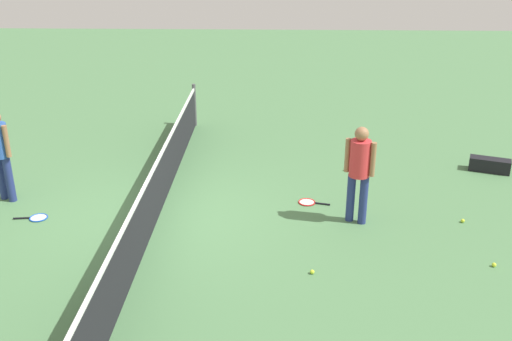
{
  "coord_description": "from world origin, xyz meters",
  "views": [
    {
      "loc": [
        -8.93,
        -1.98,
        4.64
      ],
      "look_at": [
        -0.05,
        -1.7,
        0.9
      ],
      "focal_mm": 40.53,
      "sensor_mm": 36.0,
      "label": 1
    }
  ],
  "objects_px": {
    "player_near_side": "(359,167)",
    "player_far_side": "(0,148)",
    "tennis_ball_near_player": "(346,169)",
    "tennis_ball_midcourt": "(463,221)",
    "tennis_racket_near_player": "(308,202)",
    "equipment_bag": "(488,165)",
    "tennis_ball_by_net": "(312,272)",
    "tennis_racket_far_player": "(37,218)",
    "tennis_ball_baseline": "(494,265)"
  },
  "relations": [
    {
      "from": "player_near_side",
      "to": "tennis_ball_near_player",
      "type": "relative_size",
      "value": 25.76
    },
    {
      "from": "player_far_side",
      "to": "tennis_racket_far_player",
      "type": "xyz_separation_m",
      "value": [
        -0.73,
        -0.8,
        -1.0
      ]
    },
    {
      "from": "tennis_ball_midcourt",
      "to": "tennis_racket_near_player",
      "type": "bearing_deg",
      "value": 75.32
    },
    {
      "from": "tennis_ball_by_net",
      "to": "player_near_side",
      "type": "bearing_deg",
      "value": -26.81
    },
    {
      "from": "player_near_side",
      "to": "equipment_bag",
      "type": "distance_m",
      "value": 3.89
    },
    {
      "from": "tennis_ball_baseline",
      "to": "tennis_ball_near_player",
      "type": "bearing_deg",
      "value": 26.27
    },
    {
      "from": "player_far_side",
      "to": "tennis_ball_baseline",
      "type": "height_order",
      "value": "player_far_side"
    },
    {
      "from": "equipment_bag",
      "to": "tennis_ball_by_net",
      "type": "bearing_deg",
      "value": 135.96
    },
    {
      "from": "tennis_racket_near_player",
      "to": "tennis_ball_midcourt",
      "type": "height_order",
      "value": "tennis_ball_midcourt"
    },
    {
      "from": "player_far_side",
      "to": "tennis_racket_far_player",
      "type": "distance_m",
      "value": 1.47
    },
    {
      "from": "player_near_side",
      "to": "tennis_racket_far_player",
      "type": "xyz_separation_m",
      "value": [
        -0.06,
        5.49,
        -1.0
      ]
    },
    {
      "from": "player_far_side",
      "to": "tennis_racket_near_player",
      "type": "height_order",
      "value": "player_far_side"
    },
    {
      "from": "tennis_racket_near_player",
      "to": "tennis_ball_midcourt",
      "type": "xyz_separation_m",
      "value": [
        -0.68,
        -2.59,
        0.02
      ]
    },
    {
      "from": "tennis_racket_near_player",
      "to": "tennis_ball_baseline",
      "type": "relative_size",
      "value": 9.19
    },
    {
      "from": "player_near_side",
      "to": "tennis_racket_near_player",
      "type": "distance_m",
      "value": 1.44
    },
    {
      "from": "tennis_racket_far_player",
      "to": "tennis_ball_midcourt",
      "type": "xyz_separation_m",
      "value": [
        0.08,
        -7.32,
        0.02
      ]
    },
    {
      "from": "tennis_ball_by_net",
      "to": "equipment_bag",
      "type": "bearing_deg",
      "value": -44.04
    },
    {
      "from": "tennis_ball_near_player",
      "to": "tennis_ball_midcourt",
      "type": "bearing_deg",
      "value": -141.99
    },
    {
      "from": "player_near_side",
      "to": "player_far_side",
      "type": "xyz_separation_m",
      "value": [
        0.67,
        6.3,
        0.0
      ]
    },
    {
      "from": "tennis_ball_midcourt",
      "to": "tennis_ball_near_player",
      "type": "bearing_deg",
      "value": 38.01
    },
    {
      "from": "player_far_side",
      "to": "tennis_ball_near_player",
      "type": "xyz_separation_m",
      "value": [
        1.57,
        -6.38,
        -0.98
      ]
    },
    {
      "from": "player_far_side",
      "to": "tennis_racket_near_player",
      "type": "distance_m",
      "value": 5.62
    },
    {
      "from": "tennis_racket_near_player",
      "to": "tennis_ball_by_net",
      "type": "bearing_deg",
      "value": 178.33
    },
    {
      "from": "player_near_side",
      "to": "tennis_ball_midcourt",
      "type": "height_order",
      "value": "player_near_side"
    },
    {
      "from": "tennis_ball_baseline",
      "to": "tennis_racket_far_player",
      "type": "bearing_deg",
      "value": 79.87
    },
    {
      "from": "tennis_ball_near_player",
      "to": "equipment_bag",
      "type": "relative_size",
      "value": 0.08
    },
    {
      "from": "tennis_racket_near_player",
      "to": "tennis_racket_far_player",
      "type": "height_order",
      "value": "same"
    },
    {
      "from": "player_near_side",
      "to": "tennis_ball_baseline",
      "type": "height_order",
      "value": "player_near_side"
    },
    {
      "from": "tennis_ball_by_net",
      "to": "tennis_ball_midcourt",
      "type": "distance_m",
      "value": 3.14
    },
    {
      "from": "player_far_side",
      "to": "tennis_ball_midcourt",
      "type": "bearing_deg",
      "value": -94.6
    },
    {
      "from": "tennis_racket_far_player",
      "to": "tennis_ball_midcourt",
      "type": "bearing_deg",
      "value": -89.4
    },
    {
      "from": "player_far_side",
      "to": "equipment_bag",
      "type": "xyz_separation_m",
      "value": [
        1.65,
        -9.3,
        -0.87
      ]
    },
    {
      "from": "player_far_side",
      "to": "tennis_ball_by_net",
      "type": "distance_m",
      "value": 6.02
    },
    {
      "from": "tennis_ball_baseline",
      "to": "tennis_ball_midcourt",
      "type": "bearing_deg",
      "value": 1.93
    },
    {
      "from": "tennis_racket_near_player",
      "to": "tennis_racket_far_player",
      "type": "xyz_separation_m",
      "value": [
        -0.76,
        4.73,
        0.0
      ]
    },
    {
      "from": "tennis_racket_near_player",
      "to": "tennis_ball_near_player",
      "type": "relative_size",
      "value": 9.19
    },
    {
      "from": "tennis_ball_by_net",
      "to": "tennis_ball_baseline",
      "type": "relative_size",
      "value": 1.0
    },
    {
      "from": "tennis_ball_near_player",
      "to": "tennis_ball_by_net",
      "type": "bearing_deg",
      "value": 166.71
    },
    {
      "from": "tennis_racket_far_player",
      "to": "tennis_ball_baseline",
      "type": "bearing_deg",
      "value": -100.13
    },
    {
      "from": "player_near_side",
      "to": "tennis_ball_by_net",
      "type": "relative_size",
      "value": 25.76
    },
    {
      "from": "tennis_racket_near_player",
      "to": "equipment_bag",
      "type": "distance_m",
      "value": 4.1
    },
    {
      "from": "player_far_side",
      "to": "tennis_ball_near_player",
      "type": "bearing_deg",
      "value": -76.17
    },
    {
      "from": "player_far_side",
      "to": "tennis_ball_by_net",
      "type": "relative_size",
      "value": 25.76
    },
    {
      "from": "tennis_racket_far_player",
      "to": "tennis_ball_near_player",
      "type": "distance_m",
      "value": 6.04
    },
    {
      "from": "tennis_racket_far_player",
      "to": "tennis_ball_by_net",
      "type": "bearing_deg",
      "value": -108.84
    },
    {
      "from": "tennis_ball_by_net",
      "to": "tennis_ball_baseline",
      "type": "xyz_separation_m",
      "value": [
        0.27,
        -2.71,
        0.0
      ]
    },
    {
      "from": "player_near_side",
      "to": "tennis_ball_baseline",
      "type": "bearing_deg",
      "value": -126.35
    },
    {
      "from": "tennis_ball_baseline",
      "to": "equipment_bag",
      "type": "xyz_separation_m",
      "value": [
        3.69,
        -1.13,
        0.11
      ]
    },
    {
      "from": "player_near_side",
      "to": "tennis_ball_baseline",
      "type": "xyz_separation_m",
      "value": [
        -1.38,
        -1.87,
        -0.98
      ]
    },
    {
      "from": "player_far_side",
      "to": "tennis_racket_near_player",
      "type": "bearing_deg",
      "value": -89.74
    }
  ]
}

